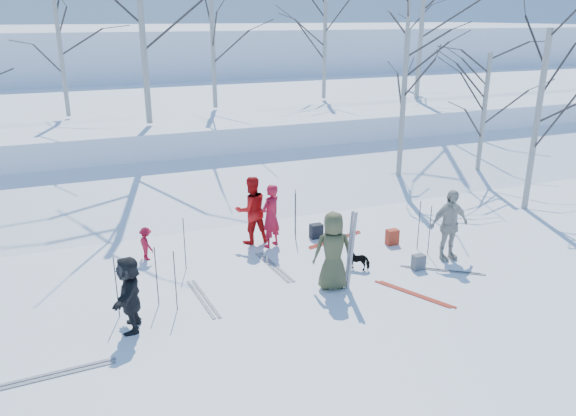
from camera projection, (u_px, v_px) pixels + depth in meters
name	position (u px, v px, depth m)	size (l,w,h in m)	color
ground	(312.00, 279.00, 13.20)	(120.00, 120.00, 0.00)	white
snow_ramp	(228.00, 191.00, 19.29)	(70.00, 9.50, 1.40)	white
snow_plateau	(171.00, 119.00, 27.78)	(70.00, 18.00, 2.20)	white
far_hill	(121.00, 65.00, 45.86)	(90.00, 30.00, 6.00)	white
skier_olive_center	(333.00, 251.00, 12.52)	(0.88, 0.58, 1.81)	#46482B
skier_red_north	(271.00, 216.00, 14.84)	(0.63, 0.41, 1.72)	#A90F25
skier_redor_behind	(251.00, 210.00, 15.08)	(0.90, 0.70, 1.86)	red
skier_red_seated	(146.00, 244.00, 14.15)	(0.56, 0.32, 0.86)	#A90F25
skier_cream_east	(449.00, 225.00, 14.04)	(1.07, 0.45, 1.83)	beige
skier_grey_west	(130.00, 294.00, 10.88)	(1.44, 0.46, 1.55)	black
dog	(358.00, 259.00, 13.68)	(0.28, 0.61, 0.51)	black
upright_ski_left	(349.00, 251.00, 12.41)	(0.07, 0.02, 1.90)	silver
upright_ski_right	(352.00, 251.00, 12.39)	(0.07, 0.02, 1.90)	silver
ski_pair_a	(442.00, 270.00, 13.64)	(1.66, 1.27, 0.02)	silver
ski_pair_b	(414.00, 294.00, 12.49)	(1.02, 1.79, 0.02)	#A02716
ski_pair_c	(203.00, 299.00, 12.29)	(0.33, 1.91, 0.02)	silver
ski_pair_d	(60.00, 373.00, 9.72)	(1.91, 0.30, 0.02)	silver
ski_pair_e	(335.00, 240.00, 15.51)	(1.88, 0.74, 0.02)	#A02716
ski_pair_f	(274.00, 267.00, 13.84)	(0.36, 1.91, 0.02)	silver
ski_pole_a	(175.00, 281.00, 11.62)	(0.02, 0.02, 1.34)	black
ski_pole_b	(296.00, 216.00, 15.35)	(0.02, 0.02, 1.34)	black
ski_pole_c	(116.00, 287.00, 11.36)	(0.02, 0.02, 1.34)	black
ski_pole_d	(185.00, 244.00, 13.50)	(0.02, 0.02, 1.34)	black
ski_pole_e	(157.00, 276.00, 11.84)	(0.02, 0.02, 1.34)	black
ski_pole_f	(134.00, 292.00, 11.15)	(0.02, 0.02, 1.34)	black
ski_pole_g	(430.00, 230.00, 14.35)	(0.02, 0.02, 1.34)	black
ski_pole_h	(419.00, 225.00, 14.71)	(0.02, 0.02, 1.34)	black
ski_pole_i	(295.00, 212.00, 15.68)	(0.02, 0.02, 1.34)	black
backpack_red	(392.00, 237.00, 15.16)	(0.32, 0.22, 0.42)	#A72E19
backpack_grey	(418.00, 262.00, 13.66)	(0.30, 0.20, 0.38)	#505257
backpack_dark	(316.00, 231.00, 15.61)	(0.34, 0.24, 0.40)	black
birch_plateau_a	(213.00, 43.00, 22.81)	(4.28, 4.28, 5.25)	silver
birch_plateau_b	(423.00, 11.00, 24.93)	(6.03, 6.03, 7.76)	silver
birch_plateau_d	(141.00, 17.00, 19.06)	(5.66, 5.66, 7.23)	silver
birch_plateau_e	(325.00, 43.00, 25.47)	(4.10, 4.10, 5.00)	silver
birch_plateau_f	(407.00, 29.00, 29.60)	(4.80, 4.80, 6.00)	silver
birch_plateau_h	(61.00, 55.00, 20.89)	(3.79, 3.79, 4.55)	silver
birch_edge_b	(537.00, 123.00, 17.15)	(4.48, 4.48, 5.55)	silver
birch_edge_c	(483.00, 118.00, 20.45)	(3.86, 3.86, 4.65)	silver
birch_edge_e	(403.00, 111.00, 19.35)	(4.45, 4.45, 5.49)	silver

